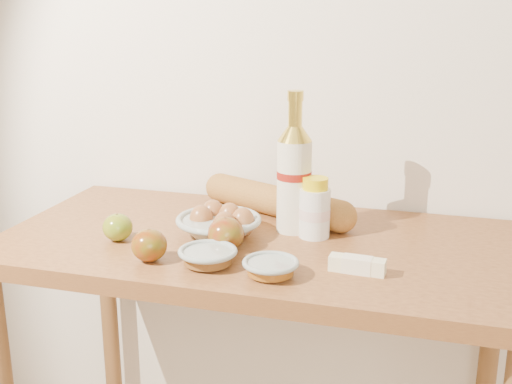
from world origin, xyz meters
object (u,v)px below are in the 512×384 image
at_px(cream_bottle, 315,210).
at_px(baguette, 276,201).
at_px(bourbon_bottle, 294,176).
at_px(table, 260,287).
at_px(egg_bowl, 220,223).

distance_m(cream_bottle, baguette, 0.18).
bearing_deg(bourbon_bottle, cream_bottle, -50.73).
relative_size(table, bourbon_bottle, 3.60).
bearing_deg(cream_bottle, baguette, 112.52).
xyz_separation_m(bourbon_bottle, cream_bottle, (0.06, -0.03, -0.07)).
bearing_deg(table, bourbon_bottle, 50.25).
relative_size(cream_bottle, baguette, 0.31).
relative_size(table, baguette, 2.61).
bearing_deg(bourbon_bottle, baguette, 100.48).
distance_m(table, egg_bowl, 0.18).
xyz_separation_m(table, baguette, (-0.01, 0.17, 0.16)).
bearing_deg(table, baguette, 91.79).
relative_size(table, cream_bottle, 8.49).
distance_m(table, baguette, 0.24).
bearing_deg(egg_bowl, cream_bottle, 13.30).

